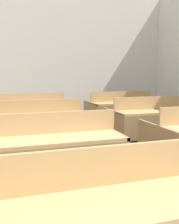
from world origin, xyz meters
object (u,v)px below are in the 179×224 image
at_px(bench_second_center, 49,160).
at_px(bench_back_center, 29,118).
at_px(bench_third_right, 152,125).
at_px(bench_back_right, 121,114).
at_px(bench_third_center, 36,132).

relative_size(bench_second_center, bench_back_center, 1.00).
xyz_separation_m(bench_third_right, bench_back_right, (0.03, 1.17, 0.00)).
distance_m(bench_third_right, bench_back_center, 2.08).
height_order(bench_third_center, bench_back_center, same).
distance_m(bench_third_center, bench_back_right, 2.07).
height_order(bench_third_right, bench_back_center, same).
bearing_deg(bench_back_center, bench_back_right, -0.81).
bearing_deg(bench_third_right, bench_back_right, 88.72).
distance_m(bench_third_center, bench_back_center, 1.16).
distance_m(bench_second_center, bench_back_right, 2.90).
relative_size(bench_third_center, bench_back_center, 1.00).
bearing_deg(bench_third_center, bench_second_center, -90.59).
xyz_separation_m(bench_second_center, bench_back_right, (1.75, 2.31, 0.00)).
xyz_separation_m(bench_back_center, bench_back_right, (1.73, -0.02, 0.00)).
relative_size(bench_second_center, bench_back_right, 1.00).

